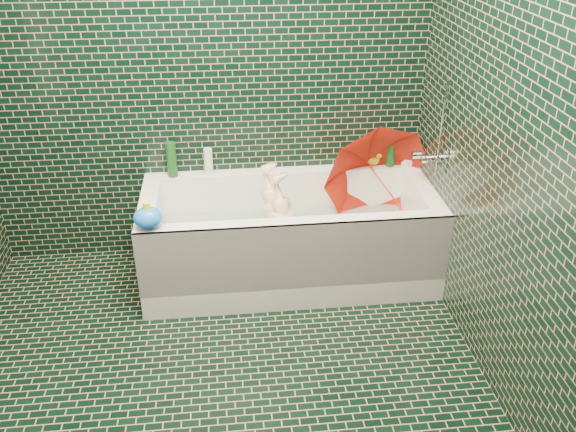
{
  "coord_description": "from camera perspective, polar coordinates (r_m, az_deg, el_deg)",
  "views": [
    {
      "loc": [
        0.1,
        -2.08,
        2.13
      ],
      "look_at": [
        0.42,
        0.82,
        0.51
      ],
      "focal_mm": 38.0,
      "sensor_mm": 36.0,
      "label": 1
    }
  ],
  "objects": [
    {
      "name": "soap_bottle_a",
      "position": [
        3.91,
        11.4,
        4.53
      ],
      "size": [
        0.12,
        0.12,
        0.28
      ],
      "primitive_type": "imported",
      "rotation": [
        0.0,
        0.0,
        0.17
      ],
      "color": "white",
      "rests_on": "bathtub"
    },
    {
      "name": "bathtub",
      "position": [
        3.65,
        0.14,
        -2.76
      ],
      "size": [
        1.7,
        0.75,
        0.55
      ],
      "color": "white",
      "rests_on": "floor"
    },
    {
      "name": "bath_mat",
      "position": [
        3.69,
        0.11,
        -3.35
      ],
      "size": [
        1.35,
        0.47,
        0.01
      ],
      "primitive_type": "cube",
      "color": "#3FCF29",
      "rests_on": "bathtub"
    },
    {
      "name": "bath_toy",
      "position": [
        3.2,
        -12.98,
        -0.15
      ],
      "size": [
        0.18,
        0.16,
        0.15
      ],
      "rotation": [
        0.0,
        0.0,
        0.29
      ],
      "color": "#1A72F2",
      "rests_on": "bathtub"
    },
    {
      "name": "bottle_left_tall",
      "position": [
        3.73,
        -10.85,
        5.21
      ],
      "size": [
        0.07,
        0.07,
        0.22
      ],
      "primitive_type": "cylinder",
      "rotation": [
        0.0,
        0.0,
        0.14
      ],
      "color": "#144818",
      "rests_on": "bathtub"
    },
    {
      "name": "wall_back",
      "position": [
        3.59,
        -7.97,
        14.5
      ],
      "size": [
        2.8,
        0.0,
        2.8
      ],
      "primitive_type": "plane",
      "rotation": [
        1.57,
        0.0,
        0.0
      ],
      "color": "black",
      "rests_on": "floor"
    },
    {
      "name": "soap_bottle_c",
      "position": [
        3.92,
        9.52,
        4.78
      ],
      "size": [
        0.19,
        0.19,
        0.19
      ],
      "primitive_type": "imported",
      "rotation": [
        0.0,
        0.0,
        -0.43
      ],
      "color": "#144818",
      "rests_on": "bathtub"
    },
    {
      "name": "water",
      "position": [
        3.62,
        0.11,
        -1.42
      ],
      "size": [
        1.48,
        0.53,
        0.0
      ],
      "primitive_type": "cube",
      "color": "silver",
      "rests_on": "bathtub"
    },
    {
      "name": "floor",
      "position": [
        2.98,
        -6.6,
        -16.99
      ],
      "size": [
        2.8,
        2.8,
        0.0
      ],
      "primitive_type": "plane",
      "color": "black",
      "rests_on": "ground"
    },
    {
      "name": "child",
      "position": [
        3.58,
        -0.2,
        -1.59
      ],
      "size": [
        0.91,
        0.53,
        0.35
      ],
      "primitive_type": "imported",
      "rotation": [
        -1.39,
        0.0,
        -1.3
      ],
      "color": "beige",
      "rests_on": "bathtub"
    },
    {
      "name": "bottle_left_short",
      "position": [
        3.73,
        -7.46,
        5.07
      ],
      "size": [
        0.06,
        0.06,
        0.17
      ],
      "primitive_type": "cylinder",
      "rotation": [
        0.0,
        0.0,
        -0.21
      ],
      "color": "white",
      "rests_on": "bathtub"
    },
    {
      "name": "bottle_right_tall",
      "position": [
        3.86,
        9.61,
        6.07
      ],
      "size": [
        0.07,
        0.07,
        0.21
      ],
      "primitive_type": "cylinder",
      "rotation": [
        0.0,
        0.0,
        0.31
      ],
      "color": "#144818",
      "rests_on": "bathtub"
    },
    {
      "name": "umbrella",
      "position": [
        3.68,
        9.0,
        2.84
      ],
      "size": [
        0.92,
        0.79,
        0.88
      ],
      "primitive_type": "imported",
      "rotation": [
        0.15,
        -0.48,
        0.09
      ],
      "color": "red",
      "rests_on": "bathtub"
    },
    {
      "name": "rubber_duck",
      "position": [
        3.88,
        8.05,
        5.27
      ],
      "size": [
        0.11,
        0.09,
        0.09
      ],
      "rotation": [
        0.0,
        0.0,
        -0.33
      ],
      "color": "yellow",
      "rests_on": "bathtub"
    },
    {
      "name": "soap_bottle_b",
      "position": [
        3.93,
        9.84,
        4.8
      ],
      "size": [
        0.09,
        0.09,
        0.19
      ],
      "primitive_type": "imported",
      "rotation": [
        0.0,
        0.0,
        0.03
      ],
      "color": "#582078",
      "rests_on": "bathtub"
    },
    {
      "name": "wall_right",
      "position": [
        2.56,
        22.34,
        6.58
      ],
      "size": [
        0.0,
        2.8,
        2.8
      ],
      "primitive_type": "plane",
      "rotation": [
        1.57,
        0.0,
        -1.57
      ],
      "color": "black",
      "rests_on": "floor"
    },
    {
      "name": "faucet",
      "position": [
        3.57,
        13.29,
        5.83
      ],
      "size": [
        0.18,
        0.19,
        0.55
      ],
      "color": "silver",
      "rests_on": "wall_right"
    },
    {
      "name": "bottle_right_pump",
      "position": [
        3.92,
        11.18,
        6.03
      ],
      "size": [
        0.07,
        0.07,
        0.18
      ],
      "primitive_type": "cylinder",
      "rotation": [
        0.0,
        0.0,
        -0.41
      ],
      "color": "silver",
      "rests_on": "bathtub"
    }
  ]
}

